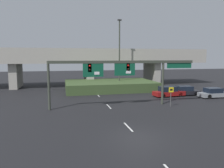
# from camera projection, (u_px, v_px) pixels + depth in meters

# --- Properties ---
(ground_plane) EXTENTS (160.00, 160.00, 0.00)m
(ground_plane) POSITION_uv_depth(u_px,v_px,m) (138.00, 137.00, 16.04)
(ground_plane) COLOR black
(lane_markings) EXTENTS (0.14, 41.39, 0.01)m
(lane_markings) POSITION_uv_depth(u_px,v_px,m) (103.00, 100.00, 29.64)
(lane_markings) COLOR silver
(lane_markings) RESTS_ON ground
(signal_gantry) EXTENTS (17.55, 0.44, 5.43)m
(signal_gantry) POSITION_uv_depth(u_px,v_px,m) (120.00, 69.00, 25.42)
(signal_gantry) COLOR #383D33
(signal_gantry) RESTS_ON ground
(speed_limit_sign) EXTENTS (0.60, 0.11, 2.37)m
(speed_limit_sign) POSITION_uv_depth(u_px,v_px,m) (171.00, 94.00, 25.64)
(speed_limit_sign) COLOR #4C4C4C
(speed_limit_sign) RESTS_ON ground
(highway_light_pole_near) EXTENTS (0.70, 0.36, 12.45)m
(highway_light_pole_near) POSITION_uv_depth(u_px,v_px,m) (119.00, 53.00, 39.23)
(highway_light_pole_near) COLOR #383D33
(highway_light_pole_near) RESTS_ON ground
(overpass_bridge) EXTENTS (49.15, 8.01, 7.45)m
(overpass_bridge) POSITION_uv_depth(u_px,v_px,m) (88.00, 60.00, 44.54)
(overpass_bridge) COLOR #A39E93
(overpass_bridge) RESTS_ON ground
(grass_embankment) EXTENTS (15.56, 9.89, 1.54)m
(grass_embankment) POSITION_uv_depth(u_px,v_px,m) (110.00, 85.00, 39.08)
(grass_embankment) COLOR #384C28
(grass_embankment) RESTS_ON ground
(parked_sedan_near_right) EXTENTS (4.83, 2.23, 1.50)m
(parked_sedan_near_right) POSITION_uv_depth(u_px,v_px,m) (169.00, 92.00, 32.47)
(parked_sedan_near_right) COLOR maroon
(parked_sedan_near_right) RESTS_ON ground
(parked_sedan_mid_right) EXTENTS (4.30, 2.04, 1.43)m
(parked_sedan_mid_right) POSITION_uv_depth(u_px,v_px,m) (185.00, 91.00, 33.49)
(parked_sedan_mid_right) COLOR black
(parked_sedan_mid_right) RESTS_ON ground
(parked_sedan_far_right) EXTENTS (4.33, 1.83, 1.42)m
(parked_sedan_far_right) POSITION_uv_depth(u_px,v_px,m) (214.00, 93.00, 31.53)
(parked_sedan_far_right) COLOR gray
(parked_sedan_far_right) RESTS_ON ground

